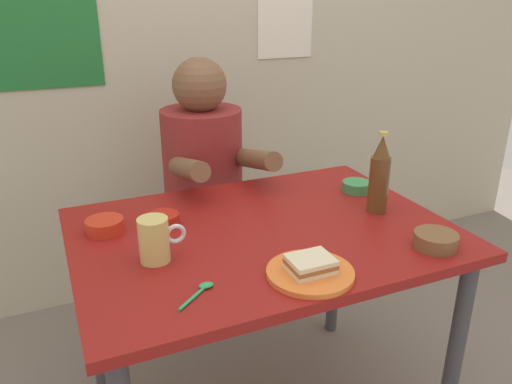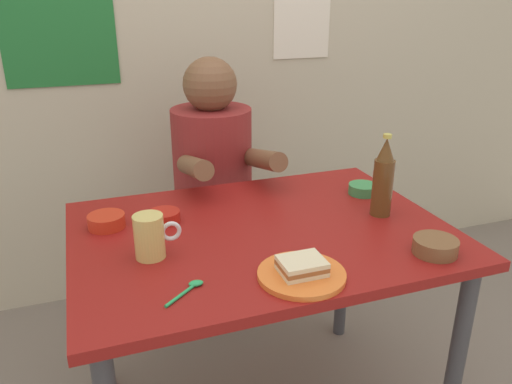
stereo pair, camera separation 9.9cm
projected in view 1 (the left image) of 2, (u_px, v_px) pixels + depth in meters
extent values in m
cube|color=#BCB299|center=(164.00, 15.00, 2.18)|extent=(4.40, 0.08, 2.60)
cube|color=#1E6B2D|center=(39.00, 23.00, 1.96)|extent=(0.45, 0.01, 0.51)
cube|color=maroon|center=(263.00, 233.00, 1.50)|extent=(1.10, 0.80, 0.03)
cylinder|color=#3F3F44|center=(454.00, 359.00, 1.54)|extent=(0.05, 0.05, 0.71)
cylinder|color=#3F3F44|center=(94.00, 314.00, 1.75)|extent=(0.05, 0.05, 0.71)
cylinder|color=#3F3F44|center=(335.00, 258.00, 2.11)|extent=(0.05, 0.05, 0.71)
cylinder|color=#4C4C51|center=(208.00, 279.00, 2.24)|extent=(0.08, 0.08, 0.41)
cylinder|color=brown|center=(206.00, 234.00, 2.16)|extent=(0.34, 0.34, 0.04)
cylinder|color=maroon|center=(203.00, 173.00, 2.05)|extent=(0.32, 0.32, 0.52)
sphere|color=brown|center=(199.00, 85.00, 1.92)|extent=(0.21, 0.21, 0.21)
cylinder|color=brown|center=(188.00, 169.00, 1.75)|extent=(0.07, 0.31, 0.14)
cylinder|color=brown|center=(257.00, 159.00, 1.85)|extent=(0.07, 0.31, 0.14)
cylinder|color=orange|center=(311.00, 273.00, 1.25)|extent=(0.22, 0.22, 0.01)
cube|color=beige|center=(311.00, 268.00, 1.25)|extent=(0.11, 0.09, 0.01)
cube|color=#9E592D|center=(311.00, 264.00, 1.24)|extent=(0.11, 0.09, 0.01)
cube|color=beige|center=(311.00, 260.00, 1.24)|extent=(0.11, 0.09, 0.01)
cylinder|color=#D1BC66|center=(154.00, 240.00, 1.30)|extent=(0.08, 0.08, 0.12)
torus|color=silver|center=(176.00, 234.00, 1.32)|extent=(0.06, 0.01, 0.06)
cylinder|color=#593819|center=(379.00, 185.00, 1.59)|extent=(0.06, 0.06, 0.18)
cone|color=#593819|center=(382.00, 147.00, 1.54)|extent=(0.05, 0.05, 0.07)
cylinder|color=#BFB74C|center=(384.00, 134.00, 1.53)|extent=(0.03, 0.03, 0.01)
cylinder|color=#B21E14|center=(163.00, 219.00, 1.52)|extent=(0.10, 0.10, 0.03)
cylinder|color=maroon|center=(163.00, 217.00, 1.52)|extent=(0.08, 0.08, 0.02)
cylinder|color=#388C4C|center=(357.00, 186.00, 1.78)|extent=(0.10, 0.10, 0.03)
cylinder|color=#5B643A|center=(357.00, 184.00, 1.77)|extent=(0.08, 0.08, 0.02)
cylinder|color=red|center=(105.00, 226.00, 1.47)|extent=(0.11, 0.11, 0.04)
cylinder|color=#A33521|center=(104.00, 223.00, 1.47)|extent=(0.09, 0.09, 0.02)
cylinder|color=brown|center=(436.00, 240.00, 1.39)|extent=(0.12, 0.12, 0.04)
cylinder|color=brown|center=(436.00, 237.00, 1.38)|extent=(0.10, 0.10, 0.02)
cylinder|color=#26A559|center=(193.00, 298.00, 1.16)|extent=(0.09, 0.08, 0.01)
ellipsoid|color=#26A559|center=(206.00, 285.00, 1.20)|extent=(0.04, 0.02, 0.01)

